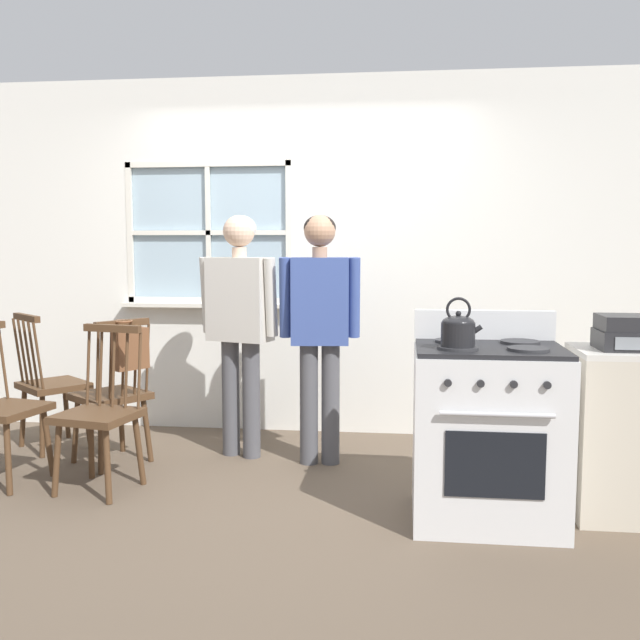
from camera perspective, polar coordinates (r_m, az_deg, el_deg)
The scene contains 14 objects.
ground_plane at distance 4.33m, azimuth -3.77°, elevation -13.48°, with size 16.00×16.00×0.00m, color brown.
wall_back at distance 5.45m, azimuth -0.70°, elevation 4.93°, with size 6.40×0.16×2.70m.
chair_by_window at distance 4.91m, azimuth -16.29°, elevation -5.90°, with size 0.57×0.58×0.97m.
chair_near_wall at distance 4.41m, azimuth -17.20°, elevation -7.28°, with size 0.49×0.48×0.97m.
chair_center_cluster at distance 5.41m, azimuth -20.75°, elevation -4.95°, with size 0.58×0.58×0.97m.
chair_near_stove at distance 4.75m, azimuth -24.04°, elevation -6.58°, with size 0.48×0.49×0.97m.
person_elderly_left at distance 4.83m, azimuth -6.43°, elevation 0.79°, with size 0.58×0.33×1.64m.
person_teen_center at distance 4.63m, azimuth -0.02°, elevation 0.41°, with size 0.53×0.25×1.63m.
stove at distance 3.86m, azimuth 13.25°, elevation -8.69°, with size 0.76×0.68×1.08m.
kettle at distance 3.62m, azimuth 11.00°, elevation -0.75°, with size 0.21×0.17×0.25m.
potted_plant at distance 5.51m, azimuth -7.91°, elevation 2.03°, with size 0.15×0.15×0.23m.
handbag at distance 4.65m, azimuth -14.95°, elevation -2.16°, with size 0.25×0.25×0.31m.
side_counter at distance 4.16m, azimuth 23.24°, elevation -8.28°, with size 0.55×0.50×0.90m.
stereo at distance 4.05m, azimuth 23.64°, elevation -0.95°, with size 0.34×0.29×0.18m.
Camera 1 is at (0.76, -4.00, 1.45)m, focal length 40.00 mm.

